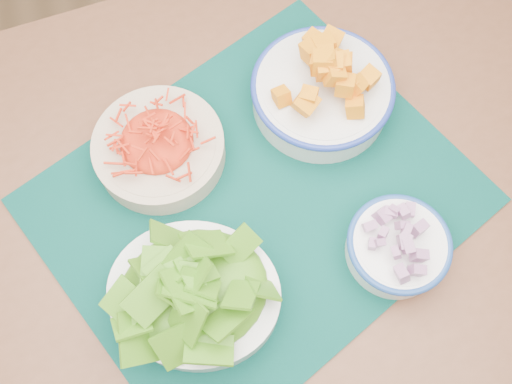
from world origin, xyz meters
TOP-DOWN VIEW (x-y plane):
  - ground at (0.00, 0.00)m, footprint 4.00×4.00m
  - table at (0.09, 0.07)m, footprint 1.41×1.00m
  - placemat at (0.12, 0.07)m, footprint 0.73×0.68m
  - carrot_bowl at (-0.00, 0.18)m, footprint 0.21×0.21m
  - squash_bowl at (0.26, 0.21)m, footprint 0.28×0.28m
  - lettuce_bowl at (-0.00, -0.05)m, footprint 0.29×0.27m
  - onion_bowl at (0.28, -0.06)m, footprint 0.16×0.16m

SIDE VIEW (x-z plane):
  - ground at x=0.00m, z-range 0.00..0.00m
  - table at x=0.09m, z-range 0.29..1.04m
  - placemat at x=0.12m, z-range 0.75..0.75m
  - onion_bowl at x=0.28m, z-range 0.75..0.82m
  - carrot_bowl at x=0.00m, z-range 0.75..0.83m
  - lettuce_bowl at x=0.00m, z-range 0.75..0.85m
  - squash_bowl at x=0.26m, z-range 0.75..0.86m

